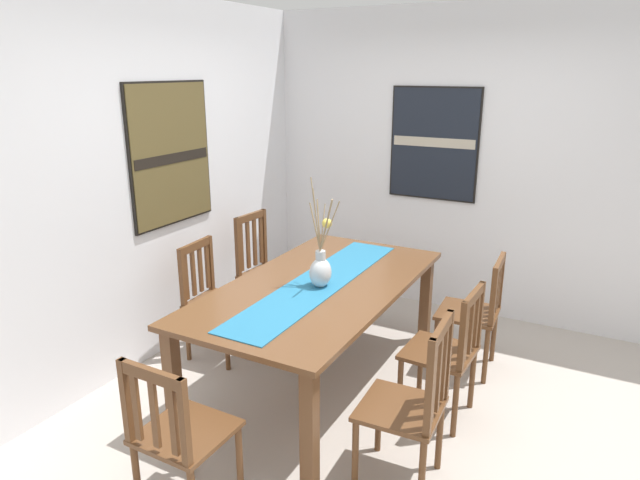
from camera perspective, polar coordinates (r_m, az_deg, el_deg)
ground_plane at (r=3.98m, az=5.77°, el=-16.27°), size 6.40×6.40×0.03m
wall_back at (r=4.45m, az=-16.47°, el=5.78°), size 6.40×0.12×2.70m
wall_side at (r=5.17m, az=14.28°, el=7.46°), size 0.12×6.40×2.70m
dining_table at (r=3.88m, az=-0.14°, el=-5.63°), size 2.09×1.10×0.76m
table_runner at (r=3.84m, az=-0.14°, el=-4.37°), size 1.93×0.36×0.01m
centerpiece_vase at (r=3.73m, az=0.06°, el=-2.86°), size 0.22×0.24×0.74m
chair_0 at (r=4.93m, az=-5.78°, el=-2.85°), size 0.45×0.45×0.97m
chair_1 at (r=3.09m, az=9.31°, el=-16.11°), size 0.44×0.44×0.97m
chair_2 at (r=3.68m, az=12.84°, el=-10.92°), size 0.44×0.44×0.90m
chair_3 at (r=2.96m, az=-14.22°, el=-18.60°), size 0.42×0.42×0.89m
chair_4 at (r=4.43m, az=-10.89°, el=-5.74°), size 0.45×0.45×0.90m
chair_5 at (r=4.28m, az=15.63°, el=-6.89°), size 0.44×0.44×0.89m
painting_on_back_wall at (r=4.46m, az=-14.99°, el=8.44°), size 0.85×0.05×1.08m
painting_on_side_wall at (r=5.15m, az=11.54°, el=9.56°), size 0.05×0.80×0.99m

